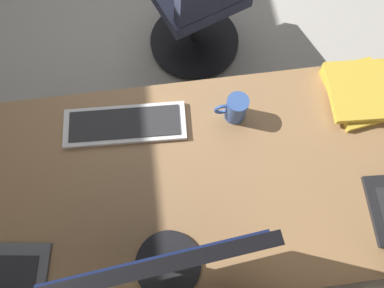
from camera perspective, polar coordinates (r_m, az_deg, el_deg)
The scene contains 7 objects.
desk at distance 1.14m, azimuth 0.33°, elevation -7.04°, with size 2.13×0.74×0.73m.
drawer_pedestal at distance 1.47m, azimuth 7.56°, elevation -9.76°, with size 0.40×0.51×0.69m.
monitor_primary at distance 0.83m, azimuth -5.29°, elevation -20.21°, with size 0.51×0.20×0.40m.
keyboard_main at distance 1.16m, azimuth -11.59°, elevation 3.37°, with size 0.43×0.16×0.02m.
book_stack_near at distance 1.31m, azimuth 27.22°, elevation 8.11°, with size 0.24×0.27×0.05m.
coffee_mug at distance 1.12m, azimuth 7.56°, elevation 6.16°, with size 0.11×0.07×0.11m.
office_chair at distance 1.82m, azimuth 1.76°, elevation 23.83°, with size 0.57×0.61×0.97m.
Camera 1 is at (0.12, 1.91, 1.78)m, focal length 30.62 mm.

